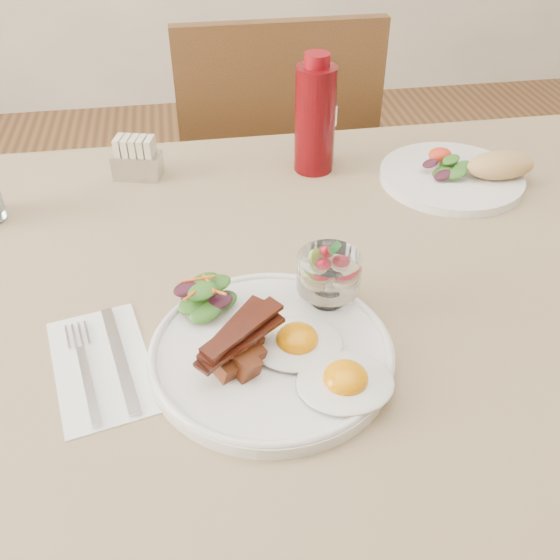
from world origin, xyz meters
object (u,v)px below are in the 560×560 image
(sugar_caddy, at_px, (137,160))
(main_plate, at_px, (271,353))
(chair_far, at_px, (273,182))
(hot_sauce_bottle, at_px, (324,125))
(table, at_px, (343,320))
(second_plate, at_px, (463,173))
(fruit_cup, at_px, (329,273))
(ketchup_bottle, at_px, (315,118))

(sugar_caddy, bearing_deg, main_plate, -56.31)
(chair_far, bearing_deg, hot_sauce_bottle, -84.50)
(chair_far, bearing_deg, table, -90.00)
(main_plate, distance_m, hot_sauce_bottle, 0.49)
(chair_far, distance_m, second_plate, 0.57)
(sugar_caddy, bearing_deg, fruit_cup, -43.60)
(chair_far, height_order, main_plate, chair_far)
(main_plate, bearing_deg, ketchup_bottle, 72.28)
(fruit_cup, distance_m, second_plate, 0.41)
(fruit_cup, relative_size, ketchup_bottle, 0.40)
(table, bearing_deg, second_plate, 40.00)
(table, relative_size, second_plate, 5.29)
(table, xyz_separation_m, second_plate, (0.25, 0.21, 0.10))
(chair_far, bearing_deg, fruit_cup, -93.49)
(chair_far, xyz_separation_m, second_plate, (0.25, -0.45, 0.24))
(fruit_cup, bearing_deg, main_plate, -138.28)
(chair_far, relative_size, fruit_cup, 11.82)
(chair_far, xyz_separation_m, hot_sauce_bottle, (0.03, -0.35, 0.30))
(table, xyz_separation_m, chair_far, (0.00, 0.66, -0.14))
(table, height_order, second_plate, second_plate)
(ketchup_bottle, relative_size, sugar_caddy, 2.29)
(main_plate, xyz_separation_m, hot_sauce_bottle, (0.16, 0.46, 0.06))
(chair_far, xyz_separation_m, main_plate, (-0.13, -0.81, 0.24))
(table, height_order, ketchup_bottle, ketchup_bottle)
(ketchup_bottle, xyz_separation_m, sugar_caddy, (-0.30, 0.02, -0.06))
(main_plate, relative_size, ketchup_bottle, 1.41)
(table, relative_size, sugar_caddy, 15.37)
(hot_sauce_bottle, bearing_deg, ketchup_bottle, -143.60)
(chair_far, bearing_deg, sugar_caddy, -129.05)
(table, height_order, hot_sauce_bottle, hot_sauce_bottle)
(chair_far, relative_size, sugar_caddy, 10.74)
(hot_sauce_bottle, relative_size, sugar_caddy, 1.73)
(main_plate, relative_size, fruit_cup, 3.56)
(ketchup_bottle, height_order, sugar_caddy, ketchup_bottle)
(ketchup_bottle, relative_size, hot_sauce_bottle, 1.33)
(chair_far, height_order, ketchup_bottle, ketchup_bottle)
(table, bearing_deg, main_plate, -130.60)
(chair_far, relative_size, main_plate, 3.32)
(main_plate, height_order, hot_sauce_bottle, hot_sauce_bottle)
(main_plate, height_order, sugar_caddy, sugar_caddy)
(second_plate, height_order, ketchup_bottle, ketchup_bottle)
(hot_sauce_bottle, bearing_deg, table, -96.28)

